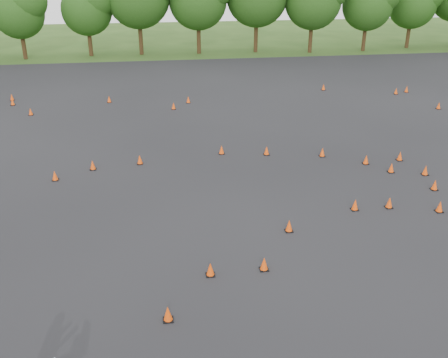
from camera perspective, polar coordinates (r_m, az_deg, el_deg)
name	(u,v)px	position (r m, az deg, el deg)	size (l,w,h in m)	color
ground	(241,256)	(17.75, 1.95, -8.77)	(140.00, 140.00, 0.00)	#2D5119
asphalt_pad	(218,185)	(22.95, -0.74, -0.72)	(62.00, 62.00, 0.00)	black
treeline	(205,14)	(50.16, -2.16, 18.32)	(86.82, 32.44, 10.97)	#204614
traffic_cones	(218,182)	(22.77, -0.68, -0.30)	(33.60, 33.02, 0.45)	#FF4E0A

